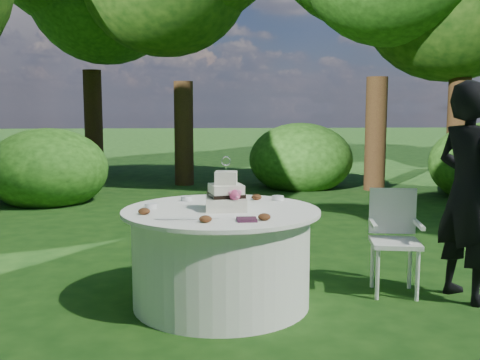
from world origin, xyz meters
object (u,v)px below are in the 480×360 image
at_px(table, 221,256).
at_px(cake, 226,196).
at_px(guest, 469,192).
at_px(napkins, 247,220).
at_px(chair, 394,232).

relative_size(table, cake, 3.66).
bearing_deg(guest, table, 70.09).
distance_m(napkins, table, 0.63).
distance_m(guest, chair, 0.68).
height_order(table, cake, cake).
distance_m(cake, chair, 1.50).
xyz_separation_m(guest, cake, (-1.96, -0.00, -0.00)).
height_order(guest, cake, guest).
xyz_separation_m(napkins, cake, (-0.12, 0.44, 0.10)).
bearing_deg(table, chair, 7.46).
distance_m(napkins, guest, 1.90).
xyz_separation_m(cake, chair, (1.43, 0.23, -0.37)).
xyz_separation_m(napkins, chair, (1.31, 0.67, -0.26)).
height_order(guest, chair, guest).
xyz_separation_m(napkins, guest, (1.84, 0.44, 0.11)).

